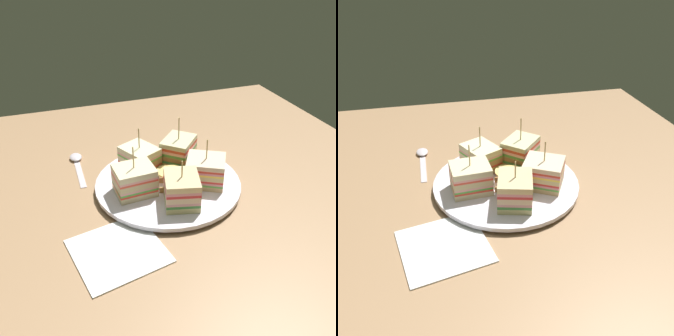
{
  "view_description": "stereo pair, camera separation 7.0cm",
  "coord_description": "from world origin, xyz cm",
  "views": [
    {
      "loc": [
        -56.22,
        19.88,
        40.99
      ],
      "look_at": [
        0.0,
        0.0,
        4.42
      ],
      "focal_mm": 39.17,
      "sensor_mm": 36.0,
      "label": 1
    },
    {
      "loc": [
        -58.16,
        13.17,
        40.99
      ],
      "look_at": [
        0.0,
        0.0,
        4.42
      ],
      "focal_mm": 39.17,
      "sensor_mm": 36.0,
      "label": 2
    }
  ],
  "objects": [
    {
      "name": "ground_plane",
      "position": [
        0.0,
        0.0,
        -0.9
      ],
      "size": [
        95.66,
        99.72,
        1.8
      ],
      "primitive_type": "cube",
      "color": "#A17A56"
    },
    {
      "name": "plate",
      "position": [
        0.0,
        0.0,
        0.86
      ],
      "size": [
        28.23,
        28.23,
        1.42
      ],
      "color": "white",
      "rests_on": "ground_plane"
    },
    {
      "name": "sandwich_wedge_0",
      "position": [
        -2.62,
        -6.65,
        4.02
      ],
      "size": [
        9.12,
        9.39,
        9.23
      ],
      "rotation": [
        0.0,
        0.0,
        7.35
      ],
      "color": "#E2B982",
      "rests_on": "plate"
    },
    {
      "name": "sandwich_wedge_1",
      "position": [
        5.71,
        -4.3,
        4.29
      ],
      "size": [
        9.05,
        8.94,
        10.42
      ],
      "rotation": [
        0.0,
        0.0,
        8.69
      ],
      "color": "#D4B37D",
      "rests_on": "plate"
    },
    {
      "name": "sandwich_wedge_2",
      "position": [
        5.98,
        3.89,
        3.92
      ],
      "size": [
        8.93,
        8.26,
        9.27
      ],
      "rotation": [
        0.0,
        0.0,
        9.89
      ],
      "color": "beige",
      "rests_on": "plate"
    },
    {
      "name": "sandwich_wedge_3",
      "position": [
        -1.53,
        6.98,
        4.11
      ],
      "size": [
        6.4,
        7.53,
        9.6
      ],
      "rotation": [
        0.0,
        0.0,
        11.06
      ],
      "color": "beige",
      "rests_on": "plate"
    },
    {
      "name": "sandwich_wedge_4",
      "position": [
        -7.13,
        0.45,
        4.1
      ],
      "size": [
        8.43,
        7.54,
        8.52
      ],
      "rotation": [
        0.0,
        0.0,
        12.31
      ],
      "color": "beige",
      "rests_on": "plate"
    },
    {
      "name": "chip_pile",
      "position": [
        0.16,
        -0.91,
        3.13
      ],
      "size": [
        7.27,
        6.89,
        3.34
      ],
      "color": "#DEBD6A",
      "rests_on": "plate"
    },
    {
      "name": "spoon",
      "position": [
        15.52,
        15.71,
        0.41
      ],
      "size": [
        13.82,
        2.61,
        1.0
      ],
      "rotation": [
        0.0,
        0.0,
        6.28
      ],
      "color": "silver",
      "rests_on": "ground_plane"
    },
    {
      "name": "napkin",
      "position": [
        -14.13,
        13.24,
        0.25
      ],
      "size": [
        15.43,
        15.68,
        0.5
      ],
      "primitive_type": "cube",
      "rotation": [
        0.0,
        0.0,
        0.2
      ],
      "color": "white",
      "rests_on": "ground_plane"
    }
  ]
}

